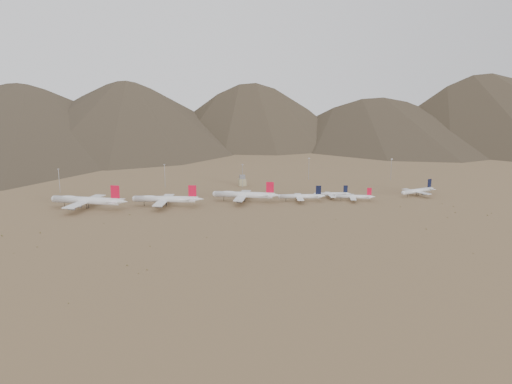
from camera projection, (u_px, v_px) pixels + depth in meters
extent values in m
plane|color=#9C7951|center=(228.00, 212.00, 438.49)|extent=(3000.00, 3000.00, 0.00)
cylinder|color=silver|center=(86.00, 200.00, 448.78)|extent=(60.80, 28.76, 6.48)
sphere|color=silver|center=(55.00, 199.00, 454.87)|extent=(6.35, 6.35, 6.35)
cone|color=silver|center=(122.00, 201.00, 441.85)|extent=(12.63, 9.53, 5.83)
cube|color=silver|center=(85.00, 201.00, 449.21)|extent=(30.18, 57.21, 0.81)
cube|color=silver|center=(117.00, 201.00, 442.80)|extent=(13.18, 22.40, 0.39)
cube|color=red|center=(115.00, 192.00, 441.38)|extent=(7.81, 3.50, 11.50)
cylinder|color=black|center=(64.00, 205.00, 454.12)|extent=(0.42, 0.42, 4.39)
cylinder|color=black|center=(89.00, 206.00, 451.17)|extent=(0.52, 0.52, 4.39)
cylinder|color=black|center=(87.00, 207.00, 448.06)|extent=(0.52, 0.52, 4.39)
ellipsoid|color=silver|center=(69.00, 198.00, 451.59)|extent=(20.46, 11.80, 3.89)
cylinder|color=slate|center=(92.00, 200.00, 460.58)|extent=(6.90, 4.99, 2.92)
cylinder|color=slate|center=(78.00, 206.00, 438.49)|extent=(6.90, 4.99, 2.92)
cylinder|color=slate|center=(97.00, 198.00, 470.52)|extent=(6.90, 4.99, 2.92)
cylinder|color=slate|center=(72.00, 209.00, 428.55)|extent=(6.90, 4.99, 2.92)
cylinder|color=silver|center=(165.00, 199.00, 458.08)|extent=(55.58, 17.87, 5.75)
sphere|color=silver|center=(135.00, 199.00, 459.47)|extent=(5.64, 5.64, 5.64)
cone|color=silver|center=(199.00, 199.00, 456.44)|extent=(10.92, 7.26, 5.18)
cube|color=silver|center=(164.00, 200.00, 458.31)|extent=(19.93, 51.75, 0.72)
cube|color=silver|center=(194.00, 199.00, 456.64)|extent=(9.16, 20.02, 0.35)
cube|color=red|center=(192.00, 191.00, 455.22)|extent=(7.17, 2.10, 10.21)
cylinder|color=black|center=(144.00, 204.00, 460.01)|extent=(0.37, 0.37, 3.90)
cylinder|color=black|center=(167.00, 204.00, 460.39)|extent=(0.46, 0.46, 3.90)
cylinder|color=black|center=(166.00, 205.00, 457.58)|extent=(0.46, 0.46, 3.90)
ellipsoid|color=silver|center=(149.00, 197.00, 458.49)|extent=(18.33, 8.13, 3.45)
cylinder|color=slate|center=(166.00, 199.00, 468.58)|extent=(6.00, 3.75, 2.59)
cylinder|color=slate|center=(161.00, 204.00, 448.60)|extent=(6.00, 3.75, 2.59)
cylinder|color=slate|center=(169.00, 197.00, 477.57)|extent=(6.00, 3.75, 2.59)
cylinder|color=slate|center=(159.00, 206.00, 439.61)|extent=(6.00, 3.75, 2.59)
cylinder|color=silver|center=(244.00, 195.00, 477.54)|extent=(54.48, 22.33, 5.72)
sphere|color=silver|center=(215.00, 194.00, 481.29)|extent=(5.61, 5.61, 5.61)
cone|color=silver|center=(276.00, 195.00, 473.25)|extent=(11.06, 7.94, 5.15)
cube|color=silver|center=(242.00, 196.00, 477.86)|extent=(23.91, 51.05, 0.72)
cube|color=silver|center=(271.00, 195.00, 473.82)|extent=(10.63, 19.89, 0.34)
cube|color=red|center=(270.00, 187.00, 472.51)|extent=(7.01, 2.68, 10.15)
cylinder|color=black|center=(224.00, 199.00, 481.11)|extent=(0.37, 0.37, 3.88)
cylinder|color=black|center=(245.00, 199.00, 479.73)|extent=(0.46, 0.46, 3.88)
cylinder|color=black|center=(244.00, 200.00, 476.95)|extent=(0.46, 0.46, 3.88)
ellipsoid|color=silver|center=(229.00, 193.00, 479.17)|extent=(18.18, 9.49, 3.43)
cylinder|color=slate|center=(244.00, 195.00, 487.99)|extent=(6.06, 4.14, 2.57)
cylinder|color=slate|center=(241.00, 199.00, 468.28)|extent=(6.06, 4.14, 2.57)
cylinder|color=slate|center=(246.00, 193.00, 496.86)|extent=(6.06, 4.14, 2.57)
cylinder|color=slate|center=(239.00, 201.00, 459.41)|extent=(6.06, 4.14, 2.57)
cylinder|color=silver|center=(300.00, 196.00, 478.98)|extent=(38.76, 10.12, 4.19)
sphere|color=silver|center=(280.00, 196.00, 478.68)|extent=(4.10, 4.10, 4.10)
cone|color=silver|center=(322.00, 196.00, 479.24)|extent=(7.44, 4.80, 3.77)
cube|color=silver|center=(299.00, 197.00, 479.09)|extent=(11.22, 33.62, 0.52)
cube|color=silver|center=(319.00, 196.00, 479.17)|extent=(5.38, 12.95, 0.25)
cube|color=black|center=(318.00, 190.00, 478.01)|extent=(5.01, 1.15, 8.27)
cylinder|color=black|center=(286.00, 200.00, 479.47)|extent=(0.44, 0.44, 2.87)
cylinder|color=black|center=(301.00, 200.00, 480.71)|extent=(0.55, 0.55, 2.87)
cylinder|color=black|center=(301.00, 200.00, 478.66)|extent=(0.55, 0.55, 2.87)
cylinder|color=slate|center=(298.00, 196.00, 488.37)|extent=(4.10, 2.46, 1.88)
cylinder|color=slate|center=(300.00, 200.00, 470.22)|extent=(4.10, 2.46, 1.88)
cylinder|color=silver|center=(331.00, 194.00, 493.29)|extent=(32.01, 6.19, 3.46)
sphere|color=silver|center=(315.00, 194.00, 491.97)|extent=(3.39, 3.39, 3.39)
cone|color=silver|center=(348.00, 194.00, 494.72)|extent=(5.98, 3.59, 3.11)
cube|color=silver|center=(330.00, 195.00, 493.34)|extent=(7.43, 27.62, 0.43)
cube|color=silver|center=(346.00, 194.00, 494.49)|extent=(3.75, 10.58, 0.21)
cube|color=black|center=(346.00, 189.00, 493.49)|extent=(4.15, 0.67, 6.82)
cylinder|color=black|center=(320.00, 197.00, 492.95)|extent=(0.36, 0.36, 2.36)
cylinder|color=black|center=(331.00, 197.00, 494.77)|extent=(0.45, 0.45, 2.36)
cylinder|color=black|center=(332.00, 197.00, 493.08)|extent=(0.45, 0.45, 2.36)
cylinder|color=slate|center=(328.00, 194.00, 500.97)|extent=(3.31, 1.82, 1.56)
cylinder|color=slate|center=(332.00, 197.00, 486.05)|extent=(3.31, 1.82, 1.56)
cylinder|color=silver|center=(353.00, 197.00, 481.16)|extent=(32.67, 12.29, 3.57)
sphere|color=silver|center=(336.00, 196.00, 482.78)|extent=(3.50, 3.50, 3.50)
cone|color=silver|center=(373.00, 197.00, 479.29)|extent=(6.57, 4.69, 3.22)
cube|color=silver|center=(352.00, 197.00, 481.33)|extent=(12.65, 28.60, 0.45)
cube|color=silver|center=(370.00, 197.00, 479.53)|extent=(5.73, 11.12, 0.21)
cube|color=red|center=(369.00, 191.00, 478.61)|extent=(4.21, 1.46, 7.05)
cylinder|color=black|center=(341.00, 199.00, 482.90)|extent=(0.38, 0.38, 2.45)
cylinder|color=black|center=(354.00, 199.00, 482.56)|extent=(0.47, 0.47, 2.45)
cylinder|color=black|center=(354.00, 200.00, 480.82)|extent=(0.47, 0.47, 2.45)
cylinder|color=slate|center=(352.00, 196.00, 489.21)|extent=(3.60, 2.43, 1.61)
cylinder|color=slate|center=(353.00, 200.00, 473.80)|extent=(3.60, 2.43, 1.61)
cylinder|color=silver|center=(417.00, 191.00, 505.00)|extent=(38.00, 18.05, 4.24)
sphere|color=silver|center=(403.00, 193.00, 495.16)|extent=(4.16, 4.16, 4.16)
cone|color=silver|center=(432.00, 188.00, 515.97)|extent=(7.94, 6.10, 3.82)
cube|color=silver|center=(416.00, 191.00, 504.74)|extent=(17.91, 33.51, 0.53)
cube|color=silver|center=(430.00, 189.00, 514.37)|extent=(7.87, 13.15, 0.25)
cube|color=black|center=(430.00, 183.00, 512.81)|extent=(4.88, 2.19, 8.38)
cylinder|color=black|center=(407.00, 196.00, 498.82)|extent=(0.45, 0.45, 2.90)
cylinder|color=black|center=(416.00, 194.00, 507.00)|extent=(0.56, 0.56, 2.90)
cylinder|color=black|center=(418.00, 194.00, 505.21)|extent=(0.56, 0.56, 2.90)
cylinder|color=slate|center=(409.00, 191.00, 512.83)|extent=(4.34, 3.19, 1.91)
cylinder|color=slate|center=(424.00, 194.00, 497.06)|extent=(4.34, 3.19, 1.91)
cube|color=tan|center=(242.00, 182.00, 558.59)|extent=(8.00, 8.00, 8.00)
cube|color=slate|center=(242.00, 177.00, 557.40)|extent=(6.00, 6.00, 4.00)
cylinder|color=gray|center=(59.00, 181.00, 516.10)|extent=(0.50, 0.50, 25.00)
cube|color=gray|center=(58.00, 169.00, 513.56)|extent=(2.00, 0.60, 0.80)
cylinder|color=gray|center=(165.00, 176.00, 548.90)|extent=(0.50, 0.50, 25.00)
cube|color=gray|center=(164.00, 164.00, 546.36)|extent=(2.00, 0.60, 0.80)
cylinder|color=gray|center=(243.00, 176.00, 547.98)|extent=(0.50, 0.50, 25.00)
cube|color=gray|center=(242.00, 165.00, 545.44)|extent=(2.00, 0.60, 0.80)
cylinder|color=gray|center=(309.00, 169.00, 599.06)|extent=(0.50, 0.50, 25.00)
cube|color=gray|center=(309.00, 158.00, 596.52)|extent=(2.00, 0.60, 0.80)
cylinder|color=gray|center=(391.00, 170.00, 592.27)|extent=(0.50, 0.50, 25.00)
cube|color=gray|center=(392.00, 159.00, 589.73)|extent=(2.00, 0.60, 0.80)
ellipsoid|color=brown|center=(473.00, 253.00, 325.02)|extent=(0.74, 0.74, 0.54)
ellipsoid|color=brown|center=(491.00, 213.00, 432.11)|extent=(0.68, 0.68, 0.53)
ellipsoid|color=brown|center=(442.00, 204.00, 468.31)|extent=(0.77, 0.77, 0.64)
ellipsoid|color=brown|center=(69.00, 303.00, 248.86)|extent=(0.73, 0.73, 0.51)
ellipsoid|color=brown|center=(401.00, 207.00, 456.49)|extent=(0.88, 0.88, 0.56)
ellipsoid|color=brown|center=(453.00, 206.00, 458.14)|extent=(0.95, 0.95, 0.61)
ellipsoid|color=brown|center=(150.00, 246.00, 340.38)|extent=(0.93, 0.93, 0.58)
ellipsoid|color=brown|center=(207.00, 237.00, 360.79)|extent=(0.87, 0.87, 0.44)
ellipsoid|color=brown|center=(2.00, 236.00, 363.96)|extent=(0.95, 0.95, 0.62)
ellipsoid|color=brown|center=(130.00, 215.00, 426.90)|extent=(1.09, 1.09, 0.76)
ellipsoid|color=brown|center=(14.00, 253.00, 325.64)|extent=(0.58, 0.58, 0.46)
ellipsoid|color=brown|center=(487.00, 215.00, 425.25)|extent=(1.06, 1.06, 0.73)
ellipsoid|color=brown|center=(313.00, 222.00, 402.10)|extent=(0.63, 0.63, 0.33)
ellipsoid|color=brown|center=(2.00, 235.00, 364.92)|extent=(1.07, 1.07, 0.96)
ellipsoid|color=brown|center=(447.00, 218.00, 417.14)|extent=(0.67, 0.67, 0.53)
ellipsoid|color=brown|center=(455.00, 212.00, 435.15)|extent=(0.95, 0.95, 0.63)
ellipsoid|color=brown|center=(245.00, 229.00, 383.75)|extent=(0.67, 0.67, 0.33)
ellipsoid|color=brown|center=(40.00, 233.00, 371.88)|extent=(1.09, 1.09, 0.96)
ellipsoid|color=brown|center=(104.00, 223.00, 399.33)|extent=(0.80, 0.80, 0.42)
ellipsoid|color=brown|center=(127.00, 265.00, 302.90)|extent=(0.91, 0.91, 0.78)
ellipsoid|color=brown|center=(37.00, 247.00, 338.91)|extent=(1.02, 1.02, 0.52)
ellipsoid|color=brown|center=(147.00, 270.00, 295.28)|extent=(0.75, 0.75, 0.65)
ellipsoid|color=brown|center=(426.00, 228.00, 384.57)|extent=(0.50, 0.50, 0.32)
ellipsoid|color=brown|center=(426.00, 229.00, 381.91)|extent=(0.81, 0.81, 0.67)
ellipsoid|color=brown|center=(138.00, 273.00, 289.40)|extent=(0.60, 0.60, 0.52)
ellipsoid|color=brown|center=(235.00, 223.00, 399.79)|extent=(0.67, 0.67, 0.49)
ellipsoid|color=brown|center=(336.00, 220.00, 410.69)|extent=(0.84, 0.84, 0.48)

